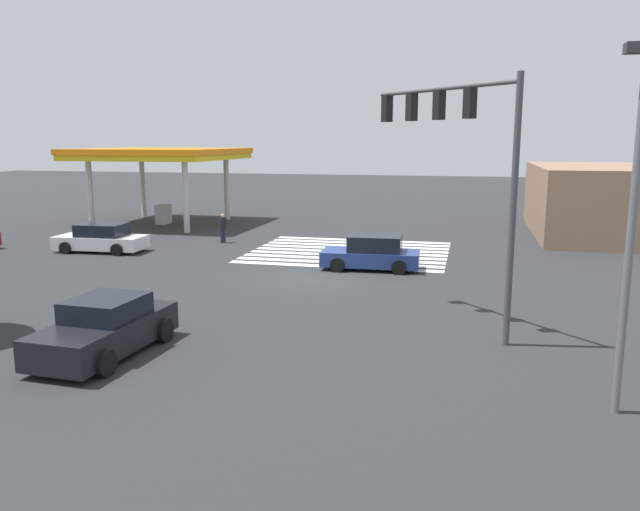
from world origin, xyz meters
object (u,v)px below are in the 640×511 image
traffic_signal_mast (459,143)px  car_2 (372,253)px  car_1 (105,328)px  car_3 (101,239)px  pedestrian (223,227)px  street_light_pole_b (634,197)px

traffic_signal_mast → car_2: size_ratio=1.70×
traffic_signal_mast → car_1: 11.06m
car_3 → car_1: bearing=120.3°
car_2 → traffic_signal_mast: bearing=112.5°
car_2 → pedestrian: 10.43m
car_2 → pedestrian: (9.06, -5.15, 0.19)m
car_3 → car_2: bearing=172.9°
traffic_signal_mast → car_3: size_ratio=1.60×
car_1 → car_2: car_1 is taller
car_2 → car_3: (13.95, -1.08, -0.04)m
traffic_signal_mast → street_light_pole_b: (-3.48, 5.48, -1.03)m
traffic_signal_mast → car_1: (8.76, 4.77, -4.78)m
traffic_signal_mast → car_1: bearing=73.6°
traffic_signal_mast → car_1: traffic_signal_mast is taller
car_1 → car_2: 13.56m
car_3 → street_light_pole_b: (-21.11, 14.37, 3.79)m
car_3 → pedestrian: 6.36m
car_2 → street_light_pole_b: street_light_pole_b is taller
car_1 → street_light_pole_b: bearing=89.8°
car_2 → street_light_pole_b: (-7.17, 13.29, 3.75)m
traffic_signal_mast → pedestrian: 18.75m
car_3 → pedestrian: pedestrian is taller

